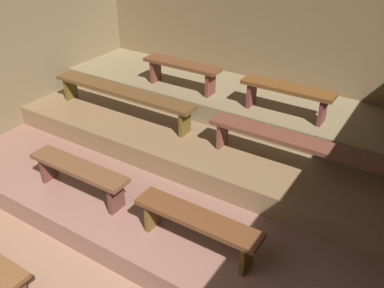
# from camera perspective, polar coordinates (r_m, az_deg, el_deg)

# --- Properties ---
(ground) EXTENTS (6.59, 5.76, 0.08)m
(ground) POSITION_cam_1_polar(r_m,az_deg,el_deg) (5.35, -2.91, -8.71)
(ground) COLOR #825D47
(wall_back) EXTENTS (6.59, 0.06, 2.67)m
(wall_back) POSITION_cam_1_polar(r_m,az_deg,el_deg) (6.65, 9.60, 12.63)
(wall_back) COLOR brown
(wall_back) RESTS_ON ground
(wall_left) EXTENTS (0.06, 5.76, 2.67)m
(wall_left) POSITION_cam_1_polar(r_m,az_deg,el_deg) (6.64, -24.75, 10.22)
(wall_left) COLOR brown
(wall_left) RESTS_ON ground
(platform_lower) EXTENTS (5.79, 3.69, 0.29)m
(platform_lower) POSITION_cam_1_polar(r_m,az_deg,el_deg) (5.66, 0.72, -3.84)
(platform_lower) COLOR brown
(platform_lower) RESTS_ON ground
(platform_middle) EXTENTS (5.79, 2.37, 0.29)m
(platform_middle) POSITION_cam_1_polar(r_m,az_deg,el_deg) (5.99, 4.09, 1.52)
(platform_middle) COLOR brown
(platform_middle) RESTS_ON platform_lower
(platform_upper) EXTENTS (5.79, 1.32, 0.29)m
(platform_upper) POSITION_cam_1_polar(r_m,az_deg,el_deg) (6.28, 6.52, 5.82)
(platform_upper) COLOR #776648
(platform_upper) RESTS_ON platform_middle
(bench_lower_left) EXTENTS (1.35, 0.28, 0.40)m
(bench_lower_left) POSITION_cam_1_polar(r_m,az_deg,el_deg) (5.02, -15.30, -3.70)
(bench_lower_left) COLOR brown
(bench_lower_left) RESTS_ON platform_lower
(bench_lower_right) EXTENTS (1.35, 0.28, 0.40)m
(bench_lower_right) POSITION_cam_1_polar(r_m,az_deg,el_deg) (4.15, 0.68, -10.73)
(bench_lower_right) COLOR #5A321B
(bench_lower_right) RESTS_ON platform_lower
(bench_middle_left) EXTENTS (2.41, 0.28, 0.40)m
(bench_middle_left) POSITION_cam_1_polar(r_m,az_deg,el_deg) (6.11, -9.61, 6.85)
(bench_middle_left) COLOR #54361B
(bench_middle_left) RESTS_ON platform_middle
(bench_middle_right) EXTENTS (2.41, 0.28, 0.40)m
(bench_middle_right) POSITION_cam_1_polar(r_m,az_deg,el_deg) (4.89, 15.49, -0.37)
(bench_middle_right) COLOR brown
(bench_middle_right) RESTS_ON platform_middle
(bench_upper_left) EXTENTS (1.22, 0.28, 0.40)m
(bench_upper_left) POSITION_cam_1_polar(r_m,az_deg,el_deg) (6.22, -1.41, 10.38)
(bench_upper_left) COLOR brown
(bench_upper_left) RESTS_ON platform_upper
(bench_upper_right) EXTENTS (1.22, 0.28, 0.40)m
(bench_upper_right) POSITION_cam_1_polar(r_m,az_deg,el_deg) (5.54, 12.92, 6.93)
(bench_upper_right) COLOR brown
(bench_upper_right) RESTS_ON platform_upper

